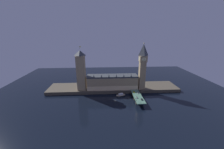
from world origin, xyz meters
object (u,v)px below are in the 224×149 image
object	(u,v)px
car_northbound_lead	(134,92)
street_lamp_mid	(142,93)
pedestrian_near_rail	(136,98)
street_lamp_near	(136,98)
victoria_tower	(81,70)
car_southbound_lead	(142,99)
pedestrian_mid_walk	(142,96)
car_northbound_trail	(137,97)
clock_tower	(143,65)
car_southbound_trail	(138,93)
boat_upstream	(121,95)

from	to	relation	value
car_northbound_lead	street_lamp_mid	bearing A→B (deg)	-56.68
pedestrian_near_rail	street_lamp_near	distance (m)	6.07
victoria_tower	street_lamp_mid	xyz separation A→B (m)	(90.37, -33.03, -26.41)
car_southbound_lead	pedestrian_mid_walk	distance (m)	11.42
car_northbound_trail	pedestrian_mid_walk	bearing A→B (deg)	31.45
clock_tower	car_northbound_trail	distance (m)	55.32
car_northbound_trail	car_northbound_lead	bearing A→B (deg)	90.00
car_northbound_trail	street_lamp_near	bearing A→B (deg)	-109.55
car_northbound_trail	street_lamp_mid	distance (m)	10.99
car_southbound_trail	street_lamp_mid	xyz separation A→B (m)	(3.07, -9.09, 3.64)
pedestrian_mid_walk	street_lamp_near	bearing A→B (deg)	-129.28
car_southbound_lead	boat_upstream	world-z (taller)	car_southbound_lead
street_lamp_near	pedestrian_mid_walk	bearing A→B (deg)	50.72
car_southbound_trail	clock_tower	bearing A→B (deg)	64.38
street_lamp_near	victoria_tower	bearing A→B (deg)	148.82
car_southbound_trail	car_southbound_lead	bearing A→B (deg)	-90.00
car_northbound_lead	car_northbound_trail	bearing A→B (deg)	-90.00
street_lamp_mid	victoria_tower	bearing A→B (deg)	159.92
victoria_tower	car_northbound_lead	world-z (taller)	victoria_tower
car_southbound_trail	car_northbound_lead	bearing A→B (deg)	145.26
car_northbound_trail	pedestrian_mid_walk	xyz separation A→B (m)	(8.01, 4.90, 0.17)
car_southbound_lead	street_lamp_near	xyz separation A→B (m)	(-8.41, -2.43, 3.05)
car_northbound_lead	car_southbound_lead	size ratio (longest dim) A/B	0.98
pedestrian_near_rail	street_lamp_near	size ratio (longest dim) A/B	0.30
victoria_tower	car_northbound_lead	xyz separation A→B (m)	(81.96, -20.24, -29.99)
car_northbound_trail	victoria_tower	bearing A→B (deg)	154.49
pedestrian_mid_walk	boat_upstream	world-z (taller)	pedestrian_mid_walk
pedestrian_mid_walk	street_lamp_near	distance (m)	17.74
victoria_tower	car_southbound_lead	bearing A→B (deg)	-27.43
car_southbound_lead	pedestrian_mid_walk	bearing A→B (deg)	76.49
car_northbound_trail	boat_upstream	distance (m)	29.46
street_lamp_near	clock_tower	bearing A→B (deg)	67.50
street_lamp_near	boat_upstream	bearing A→B (deg)	120.06
street_lamp_near	boat_upstream	size ratio (longest dim) A/B	0.37
car_southbound_lead	street_lamp_mid	xyz separation A→B (m)	(3.07, 12.29, 3.55)
street_lamp_mid	street_lamp_near	bearing A→B (deg)	-127.94
pedestrian_near_rail	car_southbound_lead	bearing A→B (deg)	-20.08
clock_tower	pedestrian_near_rail	distance (m)	58.20
street_lamp_near	street_lamp_mid	xyz separation A→B (m)	(11.48, 14.72, 0.50)
car_northbound_trail	car_southbound_trail	bearing A→B (deg)	70.61
boat_upstream	street_lamp_near	bearing A→B (deg)	-59.94
victoria_tower	boat_upstream	size ratio (longest dim) A/B	4.32
street_lamp_mid	pedestrian_mid_walk	bearing A→B (deg)	-108.73
car_northbound_lead	street_lamp_near	distance (m)	27.85
car_northbound_lead	boat_upstream	distance (m)	20.96
car_southbound_trail	boat_upstream	bearing A→B (deg)	167.52
victoria_tower	street_lamp_mid	size ratio (longest dim) A/B	10.21
car_southbound_lead	street_lamp_mid	distance (m)	13.15
boat_upstream	clock_tower	bearing A→B (deg)	24.69
clock_tower	car_southbound_trail	world-z (taller)	clock_tower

